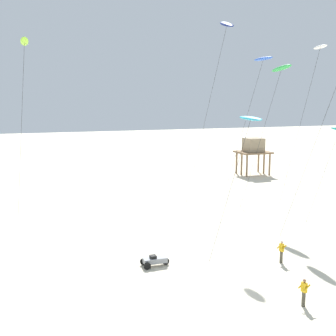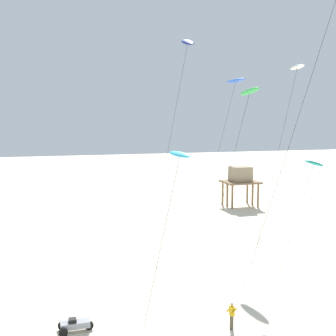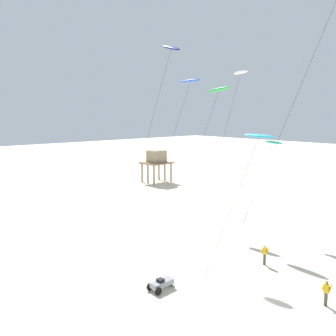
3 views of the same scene
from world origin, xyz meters
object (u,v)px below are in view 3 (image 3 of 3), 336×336
(kite_flyer_nearest, at_px, (326,293))
(kite_flyer_middle, at_px, (265,254))
(kite_navy, at_px, (171,49))
(beach_buggy, at_px, (162,284))
(kite_teal, at_px, (273,143))
(kite_cyan, at_px, (258,138))
(kite_blue, at_px, (190,82))
(kite_green, at_px, (218,90))
(stilt_house, at_px, (156,159))
(kite_white, at_px, (240,75))

(kite_flyer_nearest, distance_m, kite_flyer_middle, 6.77)
(kite_navy, relative_size, beach_buggy, 9.49)
(kite_teal, distance_m, kite_cyan, 14.51)
(kite_teal, height_order, kite_navy, kite_navy)
(kite_flyer_middle, height_order, beach_buggy, kite_flyer_middle)
(kite_blue, bearing_deg, kite_cyan, -122.58)
(kite_teal, bearing_deg, kite_green, 117.53)
(kite_navy, distance_m, kite_cyan, 17.78)
(kite_flyer_nearest, distance_m, stilt_house, 44.31)
(kite_white, distance_m, kite_flyer_middle, 22.55)
(kite_white, bearing_deg, kite_flyer_middle, -134.12)
(kite_navy, distance_m, kite_white, 9.92)
(kite_teal, height_order, beach_buggy, kite_teal)
(kite_blue, distance_m, beach_buggy, 26.63)
(kite_navy, bearing_deg, beach_buggy, -134.50)
(kite_teal, distance_m, kite_flyer_nearest, 18.21)
(kite_teal, relative_size, kite_flyer_middle, 5.67)
(kite_blue, height_order, kite_flyer_nearest, kite_blue)
(kite_flyer_nearest, bearing_deg, kite_teal, 45.12)
(kite_teal, bearing_deg, kite_blue, 96.75)
(kite_flyer_middle, bearing_deg, beach_buggy, 165.20)
(kite_navy, xyz_separation_m, kite_flyer_nearest, (-4.25, -19.47, -17.86))
(kite_blue, bearing_deg, kite_flyer_nearest, -114.32)
(kite_green, relative_size, kite_flyer_nearest, 9.06)
(kite_white, bearing_deg, kite_flyer_nearest, -127.75)
(kite_teal, distance_m, kite_navy, 14.45)
(kite_teal, distance_m, stilt_house, 29.71)
(kite_teal, relative_size, kite_navy, 0.49)
(kite_blue, xyz_separation_m, kite_flyer_nearest, (-10.18, -22.52, -15.07))
(kite_blue, bearing_deg, kite_teal, -83.25)
(kite_flyer_nearest, bearing_deg, kite_white, 52.25)
(kite_teal, height_order, kite_cyan, kite_cyan)
(kite_blue, distance_m, kite_green, 6.09)
(kite_white, xyz_separation_m, kite_flyer_nearest, (-13.80, -17.83, -15.77))
(kite_cyan, bearing_deg, kite_flyer_middle, 22.49)
(kite_flyer_middle, bearing_deg, stilt_house, 63.54)
(kite_blue, distance_m, kite_flyer_nearest, 28.95)
(kite_flyer_nearest, relative_size, kite_flyer_middle, 1.00)
(kite_white, xyz_separation_m, kite_flyer_middle, (-11.22, -11.57, -15.77))
(kite_teal, bearing_deg, kite_flyer_middle, -149.36)
(kite_blue, distance_m, kite_flyer_middle, 23.44)
(kite_blue, height_order, kite_green, kite_blue)
(kite_flyer_nearest, bearing_deg, beach_buggy, 126.57)
(stilt_house, bearing_deg, kite_green, -114.55)
(kite_blue, height_order, kite_cyan, kite_blue)
(kite_flyer_middle, bearing_deg, kite_cyan, -157.51)
(beach_buggy, bearing_deg, kite_blue, 39.95)
(kite_cyan, relative_size, kite_flyer_nearest, 6.53)
(kite_green, xyz_separation_m, beach_buggy, (-15.16, -8.12, -14.20))
(kite_cyan, xyz_separation_m, stilt_house, (20.49, 35.09, -6.40))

